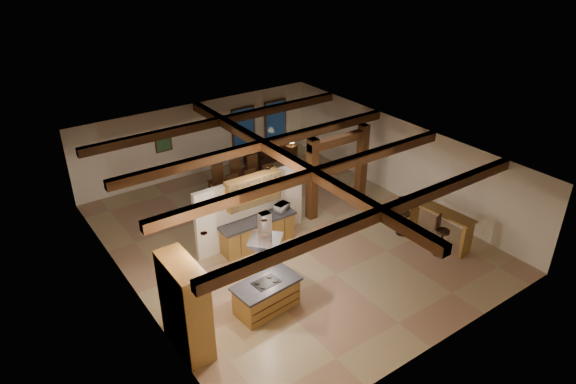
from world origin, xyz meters
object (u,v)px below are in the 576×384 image
Objects in this scene: dining_table at (243,187)px; sofa at (269,151)px; bar_counter at (440,220)px; kitchen_island at (267,295)px.

dining_table is 3.49m from sofa.
dining_table is 0.88× the size of bar_counter.
sofa is at bearing 19.98° from dining_table.
kitchen_island is 0.91× the size of dining_table.
dining_table is at bearing 118.82° from bar_counter.
bar_counter is (3.42, -6.21, 0.43)m from dining_table.
bar_counter is at bearing -82.35° from dining_table.
bar_counter reaches higher than sofa.
bar_counter reaches higher than kitchen_island.
kitchen_island is 6.39m from dining_table.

